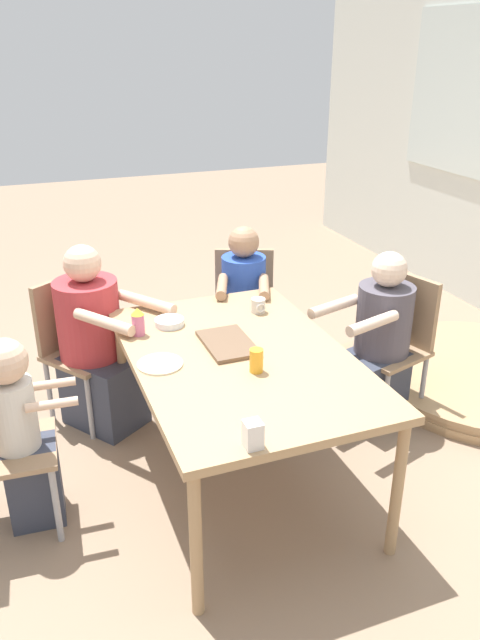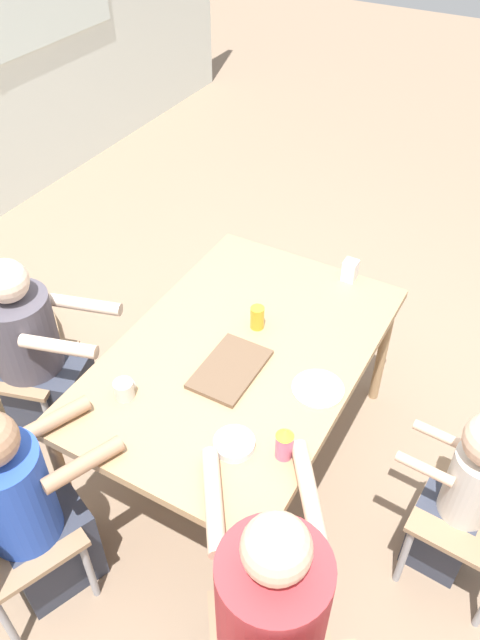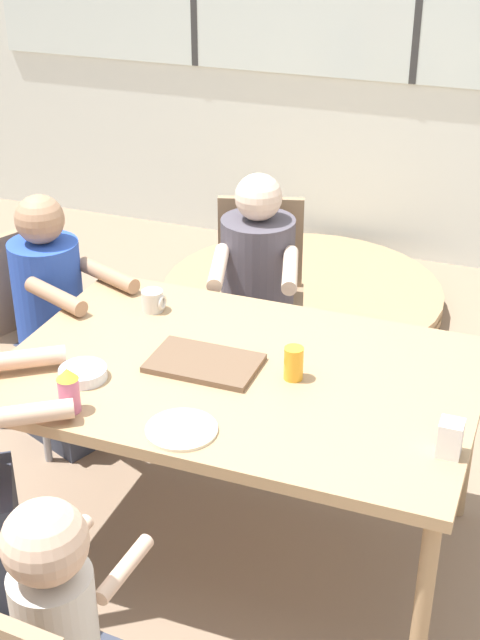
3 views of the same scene
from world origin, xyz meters
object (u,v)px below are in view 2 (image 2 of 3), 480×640
at_px(person_man_blue_shirt, 269,614).
at_px(person_toddler, 460,500).
at_px(milk_carton_small, 350,270).
at_px(person_woman_green_shirt, 38,360).
at_px(juice_glass, 257,318).
at_px(chair_for_woman_green_shirt, 3,348).
at_px(coffee_mug, 124,389).
at_px(bowl_white_shallow, 234,444).
at_px(sippy_cup, 284,442).
at_px(person_man_teal_shirt, 32,515).

height_order(person_man_blue_shirt, person_toddler, person_man_blue_shirt).
bearing_deg(milk_carton_small, person_woman_green_shirt, 129.93).
height_order(person_man_blue_shirt, juice_glass, person_man_blue_shirt).
xyz_separation_m(chair_for_woman_green_shirt, coffee_mug, (-0.11, -0.84, 0.26)).
relative_size(coffee_mug, bowl_white_shallow, 0.55).
bearing_deg(sippy_cup, bowl_white_shallow, 107.82).
bearing_deg(person_toddler, sippy_cup, 121.39).
distance_m(chair_for_woman_green_shirt, person_man_teal_shirt, 0.95).
relative_size(person_man_teal_shirt, person_toddler, 1.11).
bearing_deg(juice_glass, person_toddler, -103.44).
xyz_separation_m(coffee_mug, bowl_white_shallow, (-0.01, -0.50, -0.02)).
distance_m(person_toddler, bowl_white_shallow, 0.91).
xyz_separation_m(chair_for_woman_green_shirt, juice_glass, (0.51, -1.10, 0.28)).
distance_m(person_man_teal_shirt, coffee_mug, 0.58).
height_order(person_man_teal_shirt, milk_carton_small, person_man_teal_shirt).
bearing_deg(person_man_blue_shirt, chair_for_woman_green_shirt, 129.20).
relative_size(person_man_blue_shirt, person_man_teal_shirt, 1.02).
height_order(person_toddler, juice_glass, person_toddler).
bearing_deg(bowl_white_shallow, coffee_mug, 89.29).
xyz_separation_m(sippy_cup, bowl_white_shallow, (-0.06, 0.17, -0.06)).
bearing_deg(sippy_cup, juice_glass, 35.89).
bearing_deg(person_man_blue_shirt, person_man_teal_shirt, 152.01).
bearing_deg(coffee_mug, person_woman_green_shirt, 77.28).
xyz_separation_m(chair_for_woman_green_shirt, person_woman_green_shirt, (0.05, -0.16, -0.04)).
bearing_deg(person_woman_green_shirt, chair_for_woman_green_shirt, -90.00).
bearing_deg(sippy_cup, coffee_mug, 94.21).
xyz_separation_m(person_woman_green_shirt, person_toddler, (0.21, -1.96, 0.01)).
height_order(person_woman_green_shirt, person_toddler, person_woman_green_shirt).
height_order(coffee_mug, juice_glass, juice_glass).
distance_m(person_woman_green_shirt, sippy_cup, 1.40).
relative_size(person_man_blue_shirt, sippy_cup, 7.47).
xyz_separation_m(person_man_blue_shirt, coffee_mug, (0.38, 0.84, 0.29)).
bearing_deg(person_toddler, person_man_teal_shirt, 125.69).
height_order(chair_for_woman_green_shirt, coffee_mug, chair_for_woman_green_shirt).
bearing_deg(person_man_teal_shirt, chair_for_woman_green_shirt, 163.25).
relative_size(person_woman_green_shirt, bowl_white_shallow, 6.79).
bearing_deg(coffee_mug, person_toddler, -73.98).
bearing_deg(person_man_blue_shirt, juice_glass, 85.47).
height_order(chair_for_woman_green_shirt, milk_carton_small, chair_for_woman_green_shirt).
distance_m(sippy_cup, juice_glass, 0.69).
bearing_deg(milk_carton_small, person_man_blue_shirt, -166.94).
bearing_deg(person_man_teal_shirt, person_toddler, 53.89).
bearing_deg(chair_for_woman_green_shirt, coffee_mug, 66.34).
relative_size(sippy_cup, bowl_white_shallow, 0.96).
bearing_deg(chair_for_woman_green_shirt, person_woman_green_shirt, 90.00).
distance_m(person_toddler, milk_carton_small, 1.14).
height_order(sippy_cup, bowl_white_shallow, sippy_cup).
xyz_separation_m(coffee_mug, juice_glass, (0.61, -0.26, 0.02)).
bearing_deg(person_woman_green_shirt, person_man_blue_shirt, 54.15).
bearing_deg(milk_carton_small, person_toddler, -133.93).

